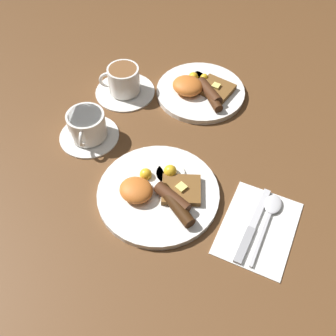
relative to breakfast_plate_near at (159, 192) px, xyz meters
The scene contains 8 objects.
ground_plane 0.01m from the breakfast_plate_near, 161.86° to the left, with size 3.00×3.00×0.00m, color brown.
breakfast_plate_near is the anchor object (origin of this frame).
breakfast_plate_far 0.36m from the breakfast_plate_near, 101.92° to the left, with size 0.24×0.24×0.05m.
teacup_near 0.25m from the breakfast_plate_near, 164.35° to the left, with size 0.15×0.15×0.07m.
teacup_far 0.36m from the breakfast_plate_near, 135.62° to the left, with size 0.16×0.16×0.08m.
napkin 0.23m from the breakfast_plate_near, ahead, with size 0.15×0.20×0.01m, color white.
knife 0.21m from the breakfast_plate_near, ahead, with size 0.03×0.19×0.01m.
spoon 0.24m from the breakfast_plate_near, 19.11° to the left, with size 0.04×0.19×0.01m.
Camera 1 is at (0.26, -0.42, 0.72)m, focal length 42.00 mm.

